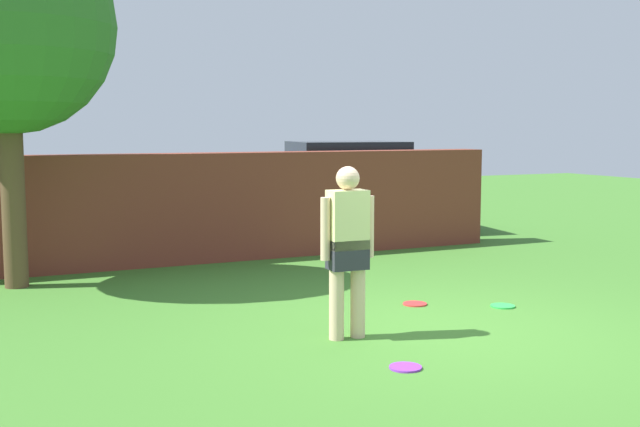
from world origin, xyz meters
TOP-DOWN VIEW (x-y plane):
  - ground_plane at (0.00, 0.00)m, footprint 40.00×40.00m
  - brick_wall at (-1.50, 4.83)m, footprint 10.79×0.50m
  - tree at (-3.59, 3.98)m, footprint 2.61×2.61m
  - person at (-0.94, 0.13)m, footprint 0.54×0.23m
  - car at (2.34, 6.57)m, footprint 4.39×2.37m
  - frisbee_green at (1.21, 0.55)m, footprint 0.27×0.27m
  - frisbee_purple at (-0.92, -0.91)m, footprint 0.27×0.27m
  - frisbee_red at (0.39, 1.05)m, footprint 0.27×0.27m

SIDE VIEW (x-z plane):
  - ground_plane at x=0.00m, z-range 0.00..0.00m
  - frisbee_green at x=1.21m, z-range 0.00..0.02m
  - frisbee_purple at x=-0.92m, z-range 0.00..0.02m
  - frisbee_red at x=0.39m, z-range 0.00..0.02m
  - brick_wall at x=-1.50m, z-range 0.00..1.60m
  - car at x=2.34m, z-range 0.00..1.72m
  - person at x=-0.94m, z-range 0.09..1.71m
  - tree at x=-3.59m, z-range 0.92..5.42m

